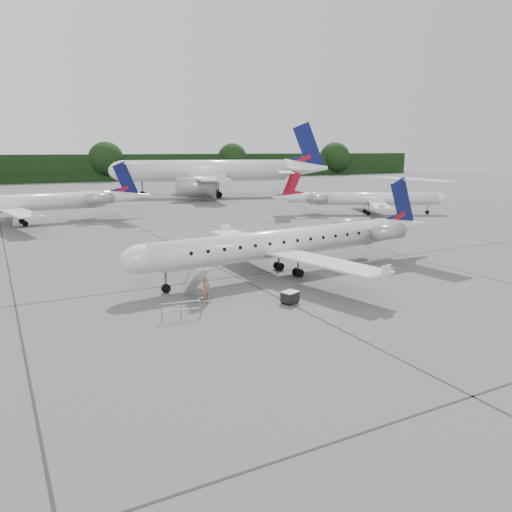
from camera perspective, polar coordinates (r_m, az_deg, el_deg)
ground at (r=35.20m, az=9.81°, el=-3.58°), size 320.00×320.00×0.00m
treeline at (r=158.18m, az=-20.62°, el=9.36°), size 260.00×4.00×8.00m
main_regional_jet at (r=37.53m, az=2.56°, el=3.01°), size 28.69×21.74×6.96m
airstair at (r=32.15m, az=-6.88°, el=-2.97°), size 1.05×2.48×2.18m
passenger at (r=31.03m, az=-5.77°, el=-3.90°), size 0.76×0.66×1.76m
safety_railing at (r=28.53m, az=-8.55°, el=-6.22°), size 2.19×0.34×1.00m
baggage_cart at (r=31.13m, az=3.90°, el=-4.70°), size 1.17×1.05×0.84m
bg_narrowbody at (r=101.71m, az=-5.64°, el=10.86°), size 48.21×41.10×14.67m
bg_regional_left at (r=69.68m, az=-26.19°, el=6.29°), size 30.88×23.31×7.70m
bg_regional_right at (r=75.92m, az=13.27°, el=7.07°), size 29.62×26.80×6.36m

